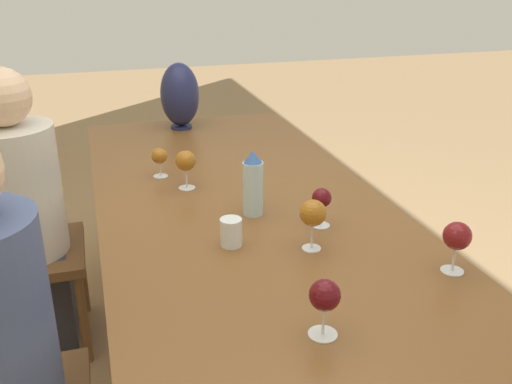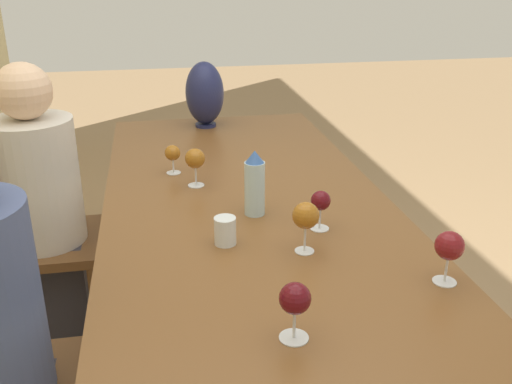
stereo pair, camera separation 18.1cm
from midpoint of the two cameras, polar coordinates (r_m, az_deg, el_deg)
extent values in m
cube|color=brown|center=(1.87, 2.67, -3.26)|extent=(2.57, 0.99, 0.04)
cylinder|color=brown|center=(3.16, 4.72, 0.40)|extent=(0.07, 0.07, 0.70)
cylinder|color=brown|center=(3.06, -9.73, -0.61)|extent=(0.07, 0.07, 0.70)
cylinder|color=#ADCCD6|center=(1.86, 2.65, 0.29)|extent=(0.07, 0.07, 0.18)
cone|color=#33599E|center=(1.82, 2.71, 3.51)|extent=(0.06, 0.06, 0.04)
cylinder|color=silver|center=(1.68, -0.04, -3.97)|extent=(0.07, 0.07, 0.08)
cylinder|color=#1E234C|center=(2.89, -3.26, 6.70)|extent=(0.10, 0.10, 0.01)
ellipsoid|color=#1E234C|center=(2.85, -3.33, 9.83)|extent=(0.19, 0.19, 0.31)
cylinder|color=silver|center=(1.67, 7.97, -5.94)|extent=(0.06, 0.06, 0.00)
cylinder|color=silver|center=(1.65, 8.05, -4.69)|extent=(0.01, 0.01, 0.08)
sphere|color=#995B19|center=(1.62, 8.19, -2.40)|extent=(0.08, 0.08, 0.08)
cylinder|color=silver|center=(1.62, 21.43, -8.42)|extent=(0.06, 0.06, 0.00)
cylinder|color=silver|center=(1.60, 21.62, -7.26)|extent=(0.01, 0.01, 0.07)
sphere|color=maroon|center=(1.57, 21.97, -5.08)|extent=(0.08, 0.08, 0.08)
cylinder|color=silver|center=(1.81, 9.22, -3.67)|extent=(0.06, 0.06, 0.00)
cylinder|color=silver|center=(1.80, 9.28, -2.67)|extent=(0.01, 0.01, 0.07)
sphere|color=#510C14|center=(1.77, 9.40, -0.91)|extent=(0.06, 0.06, 0.06)
cylinder|color=silver|center=(1.32, 7.84, -14.35)|extent=(0.07, 0.07, 0.00)
cylinder|color=silver|center=(1.30, 7.93, -13.04)|extent=(0.01, 0.01, 0.07)
sphere|color=#510C14|center=(1.27, 8.09, -10.61)|extent=(0.07, 0.07, 0.07)
cylinder|color=silver|center=(2.26, -5.98, 1.88)|extent=(0.06, 0.06, 0.00)
cylinder|color=silver|center=(2.25, -6.01, 2.58)|extent=(0.01, 0.01, 0.06)
sphere|color=#995B19|center=(2.23, -6.07, 3.89)|extent=(0.06, 0.06, 0.06)
cylinder|color=silver|center=(2.13, -3.60, 0.63)|extent=(0.06, 0.06, 0.00)
cylinder|color=silver|center=(2.11, -3.62, 1.59)|extent=(0.01, 0.01, 0.07)
sphere|color=#995B19|center=(2.09, -3.67, 3.34)|extent=(0.07, 0.07, 0.07)
cube|color=brown|center=(2.52, -18.29, -4.99)|extent=(0.44, 0.44, 0.04)
cylinder|color=brown|center=(2.45, -13.68, -11.35)|extent=(0.04, 0.04, 0.40)
cylinder|color=brown|center=(2.77, -13.38, -7.02)|extent=(0.04, 0.04, 0.40)
cylinder|color=brown|center=(2.82, -21.14, -7.43)|extent=(0.04, 0.04, 0.40)
cube|color=#2D2D38|center=(2.61, -16.46, -8.83)|extent=(0.25, 0.19, 0.44)
cylinder|color=beige|center=(2.41, -19.08, 0.91)|extent=(0.34, 0.34, 0.52)
sphere|color=beige|center=(2.31, -20.23, 9.42)|extent=(0.22, 0.22, 0.22)
camera|label=1|loc=(0.09, -87.14, 1.18)|focal=40.00mm
camera|label=2|loc=(0.09, 92.86, -1.18)|focal=40.00mm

